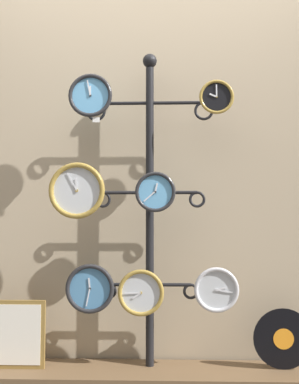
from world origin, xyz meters
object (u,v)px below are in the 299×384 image
clock_middle_center (155,192)px  clock_bottom_right (216,290)px  picture_frame (8,334)px  clock_middle_left (77,191)px  clock_bottom_center (141,293)px  clock_top_left (90,96)px  vinyl_record (283,339)px  clock_bottom_left (90,289)px  clock_top_right (216,97)px  display_stand (150,240)px

clock_middle_center → clock_bottom_right: size_ratio=0.92×
clock_middle_center → picture_frame: clock_middle_center is taller
clock_middle_left → clock_bottom_center: 0.66m
clock_top_left → clock_bottom_right: clock_top_left is taller
clock_middle_center → clock_bottom_center: bearing=172.6°
clock_middle_center → clock_bottom_center: clock_middle_center is taller
clock_bottom_right → vinyl_record: clock_bottom_right is taller
clock_middle_left → clock_bottom_center: (0.35, 0.04, -0.56)m
clock_bottom_right → vinyl_record: bearing=5.6°
clock_middle_center → vinyl_record: bearing=4.0°
clock_middle_left → clock_bottom_left: size_ratio=1.15×
clock_top_left → clock_middle_center: clock_top_left is taller
clock_top_right → clock_middle_left: (-0.77, -0.01, -0.52)m
clock_bottom_left → vinyl_record: 1.09m
display_stand → picture_frame: display_stand is taller
clock_middle_center → picture_frame: bearing=178.7°
clock_bottom_left → clock_bottom_center: bearing=-0.3°
clock_middle_left → vinyl_record: 1.39m
clock_middle_left → clock_bottom_center: size_ratio=1.23×
display_stand → clock_bottom_right: (0.37, -0.08, -0.27)m
clock_bottom_left → vinyl_record: size_ratio=0.82×
clock_top_right → clock_middle_center: bearing=177.9°
clock_middle_left → picture_frame: bearing=173.4°
display_stand → clock_bottom_left: bearing=-166.2°
vinyl_record → clock_bottom_left: bearing=-178.0°
clock_top_left → clock_middle_left: 0.54m
vinyl_record → picture_frame: 1.51m
clock_top_right → vinyl_record: clock_top_right is taller
clock_middle_left → clock_middle_center: 0.43m
display_stand → clock_top_left: display_stand is taller
clock_top_left → clock_bottom_center: size_ratio=0.98×
clock_top_right → vinyl_record: bearing=9.7°
clock_bottom_left → vinyl_record: bearing=2.0°
clock_bottom_right → display_stand: bearing=167.8°
clock_bottom_left → picture_frame: (-0.45, 0.01, -0.25)m
clock_middle_left → vinyl_record: bearing=3.8°
display_stand → clock_bottom_center: 0.30m
clock_middle_left → clock_bottom_left: (0.07, 0.04, -0.54)m
clock_top_left → clock_bottom_left: size_ratio=0.92×
display_stand → clock_bottom_right: bearing=-12.2°
clock_top_right → picture_frame: size_ratio=0.47×
clock_top_right → clock_bottom_center: size_ratio=0.76×
clock_top_left → clock_top_right: clock_top_left is taller
clock_top_right → clock_middle_left: clock_top_right is taller
display_stand → clock_middle_left: size_ratio=5.92×
clock_bottom_left → clock_bottom_right: bearing=0.1°
vinyl_record → clock_bottom_center: bearing=-177.2°
clock_middle_left → clock_bottom_left: bearing=27.6°
clock_bottom_left → picture_frame: clock_bottom_left is taller
clock_middle_center → clock_middle_left: bearing=-176.6°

